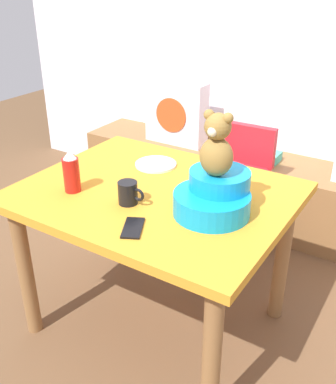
{
  "coord_description": "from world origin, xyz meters",
  "views": [
    {
      "loc": [
        0.97,
        -1.43,
        1.61
      ],
      "look_at": [
        0.0,
        0.1,
        0.69
      ],
      "focal_mm": 41.95,
      "sensor_mm": 36.0,
      "label": 1
    }
  ],
  "objects_px": {
    "highchair": "(240,176)",
    "book_stack": "(264,156)",
    "dining_table": "(156,213)",
    "teddy_bear": "(217,146)",
    "infant_seat_teal": "(214,196)",
    "coffee_mug": "(128,193)",
    "pillow_floral_left": "(176,113)",
    "dinner_plate_near": "(156,164)",
    "ketchup_bottle": "(71,172)",
    "cell_phone": "(133,228)"
  },
  "relations": [
    {
      "from": "book_stack",
      "to": "infant_seat_teal",
      "type": "relative_size",
      "value": 0.61
    },
    {
      "from": "book_stack",
      "to": "infant_seat_teal",
      "type": "bearing_deg",
      "value": -78.5
    },
    {
      "from": "dining_table",
      "to": "infant_seat_teal",
      "type": "bearing_deg",
      "value": -6.12
    },
    {
      "from": "infant_seat_teal",
      "to": "cell_phone",
      "type": "height_order",
      "value": "infant_seat_teal"
    },
    {
      "from": "dining_table",
      "to": "teddy_bear",
      "type": "distance_m",
      "value": 0.49
    },
    {
      "from": "book_stack",
      "to": "coffee_mug",
      "type": "height_order",
      "value": "coffee_mug"
    },
    {
      "from": "teddy_bear",
      "to": "dinner_plate_near",
      "type": "height_order",
      "value": "teddy_bear"
    },
    {
      "from": "dining_table",
      "to": "ketchup_bottle",
      "type": "bearing_deg",
      "value": -147.45
    },
    {
      "from": "infant_seat_teal",
      "to": "ketchup_bottle",
      "type": "relative_size",
      "value": 1.78
    },
    {
      "from": "teddy_bear",
      "to": "cell_phone",
      "type": "relative_size",
      "value": 1.74
    },
    {
      "from": "ketchup_bottle",
      "to": "dinner_plate_near",
      "type": "xyz_separation_m",
      "value": [
        0.15,
        0.42,
        -0.08
      ]
    },
    {
      "from": "coffee_mug",
      "to": "infant_seat_teal",
      "type": "bearing_deg",
      "value": 20.69
    },
    {
      "from": "coffee_mug",
      "to": "teddy_bear",
      "type": "bearing_deg",
      "value": 20.61
    },
    {
      "from": "infant_seat_teal",
      "to": "dinner_plate_near",
      "type": "bearing_deg",
      "value": 150.02
    },
    {
      "from": "dining_table",
      "to": "ketchup_bottle",
      "type": "xyz_separation_m",
      "value": [
        -0.3,
        -0.19,
        0.2
      ]
    },
    {
      "from": "pillow_floral_left",
      "to": "dining_table",
      "type": "xyz_separation_m",
      "value": [
        0.62,
        -1.19,
        -0.05
      ]
    },
    {
      "from": "book_stack",
      "to": "coffee_mug",
      "type": "xyz_separation_m",
      "value": [
        -0.07,
        -1.36,
        0.3
      ]
    },
    {
      "from": "book_stack",
      "to": "teddy_bear",
      "type": "xyz_separation_m",
      "value": [
        0.25,
        -1.24,
        0.53
      ]
    },
    {
      "from": "infant_seat_teal",
      "to": "dinner_plate_near",
      "type": "xyz_separation_m",
      "value": [
        -0.45,
        0.26,
        -0.07
      ]
    },
    {
      "from": "teddy_bear",
      "to": "coffee_mug",
      "type": "distance_m",
      "value": 0.42
    },
    {
      "from": "dining_table",
      "to": "book_stack",
      "type": "bearing_deg",
      "value": 87.92
    },
    {
      "from": "dining_table",
      "to": "ketchup_bottle",
      "type": "height_order",
      "value": "ketchup_bottle"
    },
    {
      "from": "coffee_mug",
      "to": "ketchup_bottle",
      "type": "bearing_deg",
      "value": -172.19
    },
    {
      "from": "infant_seat_teal",
      "to": "coffee_mug",
      "type": "relative_size",
      "value": 2.75
    },
    {
      "from": "highchair",
      "to": "teddy_bear",
      "type": "relative_size",
      "value": 3.16
    },
    {
      "from": "coffee_mug",
      "to": "book_stack",
      "type": "bearing_deg",
      "value": 86.95
    },
    {
      "from": "dining_table",
      "to": "highchair",
      "type": "bearing_deg",
      "value": 85.23
    },
    {
      "from": "highchair",
      "to": "infant_seat_teal",
      "type": "bearing_deg",
      "value": -73.91
    },
    {
      "from": "book_stack",
      "to": "dining_table",
      "type": "relative_size",
      "value": 0.17
    },
    {
      "from": "highchair",
      "to": "book_stack",
      "type": "bearing_deg",
      "value": 92.69
    },
    {
      "from": "highchair",
      "to": "dinner_plate_near",
      "type": "xyz_separation_m",
      "value": [
        -0.21,
        -0.55,
        0.22
      ]
    },
    {
      "from": "highchair",
      "to": "coffee_mug",
      "type": "xyz_separation_m",
      "value": [
        -0.09,
        -0.93,
        0.27
      ]
    },
    {
      "from": "pillow_floral_left",
      "to": "dining_table",
      "type": "relative_size",
      "value": 0.38
    },
    {
      "from": "infant_seat_teal",
      "to": "teddy_bear",
      "type": "distance_m",
      "value": 0.21
    },
    {
      "from": "book_stack",
      "to": "highchair",
      "type": "distance_m",
      "value": 0.44
    },
    {
      "from": "teddy_bear",
      "to": "dinner_plate_near",
      "type": "relative_size",
      "value": 1.25
    },
    {
      "from": "dining_table",
      "to": "infant_seat_teal",
      "type": "xyz_separation_m",
      "value": [
        0.3,
        -0.03,
        0.18
      ]
    },
    {
      "from": "dining_table",
      "to": "teddy_bear",
      "type": "xyz_separation_m",
      "value": [
        0.3,
        -0.03,
        0.39
      ]
    },
    {
      "from": "infant_seat_teal",
      "to": "coffee_mug",
      "type": "bearing_deg",
      "value": -159.31
    },
    {
      "from": "pillow_floral_left",
      "to": "coffee_mug",
      "type": "xyz_separation_m",
      "value": [
        0.59,
        -1.34,
        0.11
      ]
    },
    {
      "from": "infant_seat_teal",
      "to": "ketchup_bottle",
      "type": "distance_m",
      "value": 0.62
    },
    {
      "from": "book_stack",
      "to": "highchair",
      "type": "xyz_separation_m",
      "value": [
        0.02,
        -0.44,
        0.03
      ]
    },
    {
      "from": "book_stack",
      "to": "dinner_plate_near",
      "type": "xyz_separation_m",
      "value": [
        -0.19,
        -0.98,
        0.26
      ]
    },
    {
      "from": "infant_seat_teal",
      "to": "dinner_plate_near",
      "type": "height_order",
      "value": "infant_seat_teal"
    },
    {
      "from": "dining_table",
      "to": "dinner_plate_near",
      "type": "xyz_separation_m",
      "value": [
        -0.15,
        0.23,
        0.12
      ]
    },
    {
      "from": "dinner_plate_near",
      "to": "cell_phone",
      "type": "height_order",
      "value": "dinner_plate_near"
    },
    {
      "from": "cell_phone",
      "to": "teddy_bear",
      "type": "bearing_deg",
      "value": 27.86
    },
    {
      "from": "dinner_plate_near",
      "to": "dining_table",
      "type": "bearing_deg",
      "value": -56.34
    },
    {
      "from": "book_stack",
      "to": "teddy_bear",
      "type": "distance_m",
      "value": 1.37
    },
    {
      "from": "pillow_floral_left",
      "to": "book_stack",
      "type": "xyz_separation_m",
      "value": [
        0.66,
        0.02,
        -0.19
      ]
    }
  ]
}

